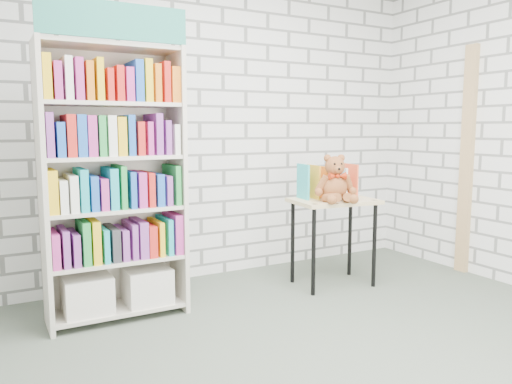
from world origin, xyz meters
TOP-DOWN VIEW (x-y plane):
  - ground at (0.00, 0.00)m, footprint 4.50×4.50m
  - room_shell at (0.00, 0.00)m, footprint 4.52×4.02m
  - bookshelf at (-0.92, 1.36)m, footprint 0.96×0.37m
  - display_table at (0.90, 1.21)m, footprint 0.74×0.55m
  - table_books at (0.91, 1.33)m, footprint 0.51×0.27m
  - teddy_bear at (0.83, 1.11)m, footprint 0.35×0.35m
  - door_trim at (2.23, 0.95)m, footprint 0.05×0.12m

SIDE VIEW (x-z plane):
  - ground at x=0.00m, z-range 0.00..0.00m
  - display_table at x=0.90m, z-range 0.27..1.02m
  - table_books at x=0.91m, z-range 0.75..1.04m
  - teddy_bear at x=0.83m, z-range 0.71..1.10m
  - bookshelf at x=-0.92m, z-range -0.10..2.06m
  - door_trim at x=2.23m, z-range 0.00..2.10m
  - room_shell at x=0.00m, z-range 0.38..3.19m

